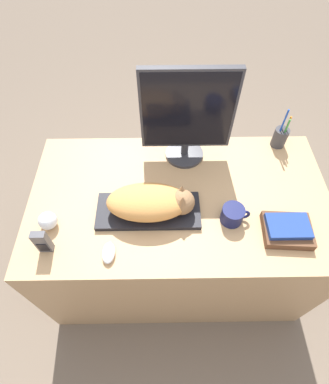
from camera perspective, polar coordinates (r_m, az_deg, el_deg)
The scene contains 11 objects.
ground_plane at distance 1.96m, azimuth 2.51°, elevation -23.62°, with size 12.00×12.00×0.00m, color #6B5B4C.
desk at distance 1.73m, azimuth 2.44°, elevation -8.11°, with size 1.42×0.79×0.77m.
keyboard at distance 1.35m, azimuth -3.08°, elevation -3.61°, with size 0.46×0.19×0.02m.
cat at distance 1.29m, azimuth -2.11°, elevation -1.89°, with size 0.39×0.19×0.13m.
monitor at distance 1.39m, azimuth 4.39°, elevation 14.45°, with size 0.43×0.19×0.50m.
computer_mouse at distance 1.27m, azimuth -10.60°, elevation -11.30°, with size 0.05×0.10×0.03m.
coffee_mug at distance 1.34m, azimuth 12.89°, elevation -4.23°, with size 0.13×0.10×0.08m.
pen_cup at distance 1.69m, azimuth 21.17°, elevation 9.82°, with size 0.07×0.07×0.24m.
baseball at distance 1.38m, azimuth -21.35°, elevation -5.11°, with size 0.08×0.08×0.08m.
phone at distance 1.31m, azimuth -22.25°, elevation -8.81°, with size 0.06×0.03×0.13m.
book_stack at distance 1.38m, azimuth 22.36°, elevation -6.57°, with size 0.21×0.18×0.07m.
Camera 1 is at (-0.08, -0.41, 1.92)m, focal length 28.00 mm.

